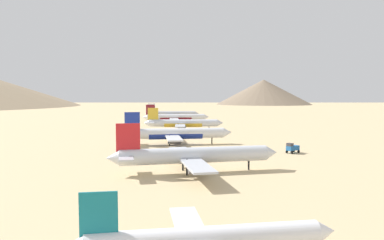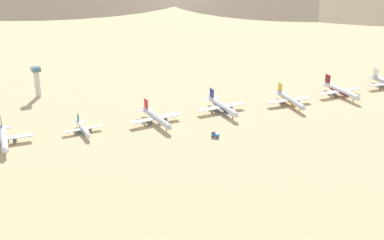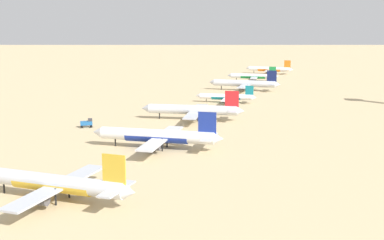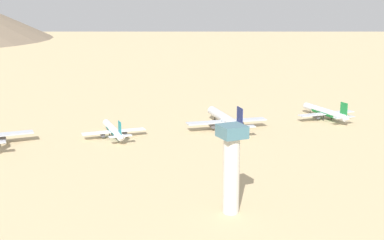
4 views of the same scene
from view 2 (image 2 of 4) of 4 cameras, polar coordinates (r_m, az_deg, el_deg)
ground_plane at (r=384.95m, az=-3.90°, el=-0.42°), size 2686.18×2686.18×0.00m
parked_jet_2 at (r=369.80m, az=-20.42°, el=-1.96°), size 48.87×39.93×14.12m
parked_jet_3 at (r=374.45m, az=-12.13°, el=-0.96°), size 35.52×28.88×10.24m
parked_jet_4 at (r=383.13m, az=-4.02°, el=0.24°), size 49.44×40.06×14.28m
parked_jet_5 at (r=406.15m, az=3.44°, el=1.53°), size 50.26×40.90×14.49m
parked_jet_6 at (r=428.80m, az=10.96°, el=2.24°), size 48.36×39.62×14.03m
parked_jet_7 at (r=461.22m, az=16.37°, el=3.16°), size 50.68×41.32×14.61m
service_truck at (r=360.03m, az=2.61°, el=-1.64°), size 5.68×4.40×3.90m
control_tower at (r=458.62m, az=-17.03°, el=4.30°), size 7.20×7.20×26.48m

